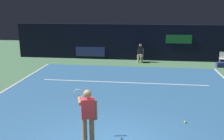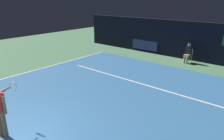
% 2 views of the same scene
% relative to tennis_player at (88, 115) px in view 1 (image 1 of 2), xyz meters
% --- Properties ---
extents(ground_plane, '(33.86, 33.86, 0.00)m').
position_rel_tennis_player_xyz_m(ground_plane, '(0.47, 4.39, -0.99)').
color(ground_plane, '#4C7A56').
extents(court_surface, '(11.07, 11.18, 0.01)m').
position_rel_tennis_player_xyz_m(court_surface, '(0.47, 4.39, -0.98)').
color(court_surface, '#336699').
rests_on(court_surface, ground).
extents(line_sideline_right, '(0.10, 11.18, 0.01)m').
position_rel_tennis_player_xyz_m(line_sideline_right, '(-5.02, 4.39, -0.97)').
color(line_sideline_right, white).
rests_on(line_sideline_right, court_surface).
extents(line_service, '(8.63, 0.10, 0.01)m').
position_rel_tennis_player_xyz_m(line_service, '(0.47, 6.35, -0.97)').
color(line_service, white).
rests_on(line_service, court_surface).
extents(back_wall, '(17.15, 0.33, 2.60)m').
position_rel_tennis_player_xyz_m(back_wall, '(0.46, 12.30, 0.31)').
color(back_wall, black).
rests_on(back_wall, ground).
extents(tennis_player, '(0.83, 0.92, 1.73)m').
position_rel_tennis_player_xyz_m(tennis_player, '(0.00, 0.00, 0.00)').
color(tennis_player, '#8C6647').
rests_on(tennis_player, ground).
extents(line_judge_on_chair, '(0.47, 0.55, 1.32)m').
position_rel_tennis_player_xyz_m(line_judge_on_chair, '(1.22, 11.46, -0.30)').
color(line_judge_on_chair, white).
rests_on(line_judge_on_chair, ground).
extents(courtside_chair_near, '(0.48, 0.46, 0.88)m').
position_rel_tennis_player_xyz_m(courtside_chair_near, '(6.76, 11.28, -0.49)').
color(courtside_chair_near, white).
rests_on(courtside_chair_near, ground).
extents(tennis_ball, '(0.07, 0.07, 0.07)m').
position_rel_tennis_player_xyz_m(tennis_ball, '(2.97, 1.92, -0.94)').
color(tennis_ball, '#CCE033').
rests_on(tennis_ball, court_surface).
extents(equipment_bag, '(0.87, 0.40, 0.32)m').
position_rel_tennis_player_xyz_m(equipment_bag, '(6.61, 10.60, -0.83)').
color(equipment_bag, navy).
rests_on(equipment_bag, ground).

